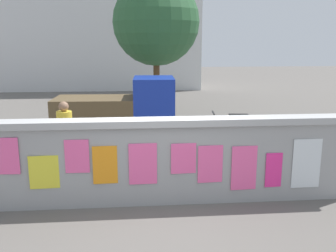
{
  "coord_description": "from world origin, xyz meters",
  "views": [
    {
      "loc": [
        -0.42,
        -6.47,
        2.9
      ],
      "look_at": [
        0.34,
        2.04,
        0.98
      ],
      "focal_mm": 40.26,
      "sensor_mm": 36.0,
      "label": 1
    }
  ],
  "objects_px": {
    "person_walking": "(65,130)",
    "tree_roadside": "(156,22)",
    "bicycle_far": "(127,162)",
    "auto_rickshaw_truck": "(121,109)",
    "bicycle_near": "(238,163)",
    "motorcycle": "(233,126)"
  },
  "relations": [
    {
      "from": "bicycle_far",
      "to": "person_walking",
      "type": "relative_size",
      "value": 1.05
    },
    {
      "from": "bicycle_near",
      "to": "tree_roadside",
      "type": "height_order",
      "value": "tree_roadside"
    },
    {
      "from": "bicycle_near",
      "to": "person_walking",
      "type": "distance_m",
      "value": 3.88
    },
    {
      "from": "bicycle_near",
      "to": "bicycle_far",
      "type": "relative_size",
      "value": 0.99
    },
    {
      "from": "bicycle_far",
      "to": "tree_roadside",
      "type": "distance_m",
      "value": 8.85
    },
    {
      "from": "motorcycle",
      "to": "tree_roadside",
      "type": "relative_size",
      "value": 0.35
    },
    {
      "from": "person_walking",
      "to": "bicycle_far",
      "type": "bearing_deg",
      "value": -21.85
    },
    {
      "from": "motorcycle",
      "to": "person_walking",
      "type": "bearing_deg",
      "value": -151.94
    },
    {
      "from": "auto_rickshaw_truck",
      "to": "tree_roadside",
      "type": "xyz_separation_m",
      "value": [
        1.34,
        4.51,
        2.78
      ]
    },
    {
      "from": "motorcycle",
      "to": "person_walking",
      "type": "height_order",
      "value": "person_walking"
    },
    {
      "from": "bicycle_far",
      "to": "bicycle_near",
      "type": "bearing_deg",
      "value": -6.18
    },
    {
      "from": "bicycle_far",
      "to": "person_walking",
      "type": "height_order",
      "value": "person_walking"
    },
    {
      "from": "auto_rickshaw_truck",
      "to": "bicycle_near",
      "type": "relative_size",
      "value": 2.17
    },
    {
      "from": "motorcycle",
      "to": "bicycle_far",
      "type": "xyz_separation_m",
      "value": [
        -3.09,
        -2.92,
        -0.1
      ]
    },
    {
      "from": "bicycle_far",
      "to": "person_walking",
      "type": "bearing_deg",
      "value": 158.15
    },
    {
      "from": "motorcycle",
      "to": "bicycle_near",
      "type": "distance_m",
      "value": 3.26
    },
    {
      "from": "bicycle_far",
      "to": "tree_roadside",
      "type": "bearing_deg",
      "value": 82.06
    },
    {
      "from": "bicycle_near",
      "to": "tree_roadside",
      "type": "distance_m",
      "value": 9.1
    },
    {
      "from": "auto_rickshaw_truck",
      "to": "bicycle_far",
      "type": "distance_m",
      "value": 3.66
    },
    {
      "from": "person_walking",
      "to": "tree_roadside",
      "type": "relative_size",
      "value": 0.3
    },
    {
      "from": "auto_rickshaw_truck",
      "to": "person_walking",
      "type": "distance_m",
      "value": 3.28
    },
    {
      "from": "bicycle_near",
      "to": "bicycle_far",
      "type": "bearing_deg",
      "value": 173.82
    }
  ]
}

